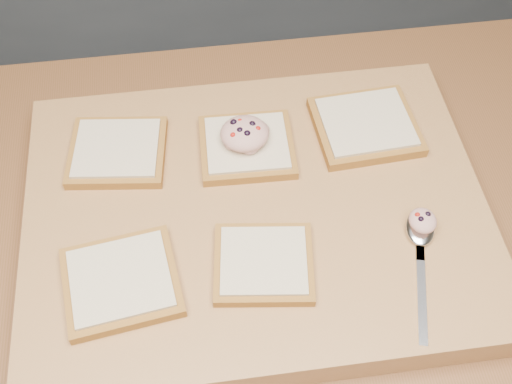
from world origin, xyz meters
TOP-DOWN VIEW (x-y plane):
  - island_counter at (0.00, 0.00)m, footprint 2.00×0.80m
  - cutting_board at (-0.11, 0.06)m, footprint 0.55×0.42m
  - bread_far_left at (-0.27, 0.16)m, footprint 0.13×0.12m
  - bread_far_center at (-0.11, 0.15)m, footprint 0.12×0.11m
  - bread_far_right at (0.05, 0.16)m, footprint 0.14×0.13m
  - bread_near_left at (-0.27, -0.03)m, footprint 0.14×0.13m
  - bread_near_center at (-0.11, -0.02)m, footprint 0.12×0.11m
  - tuna_salad_dollop at (-0.11, 0.15)m, footprint 0.06×0.06m
  - spoon at (0.07, -0.01)m, footprint 0.06×0.17m
  - spoon_salad at (0.07, 0.00)m, footprint 0.03×0.03m

SIDE VIEW (x-z plane):
  - island_counter at x=0.00m, z-range 0.00..0.90m
  - cutting_board at x=-0.11m, z-range 0.90..0.94m
  - spoon at x=0.07m, z-range 0.94..0.95m
  - bread_near_center at x=-0.11m, z-range 0.94..0.96m
  - bread_far_center at x=-0.11m, z-range 0.94..0.96m
  - bread_far_left at x=-0.27m, z-range 0.94..0.96m
  - bread_near_left at x=-0.27m, z-range 0.94..0.96m
  - bread_far_right at x=0.05m, z-range 0.94..0.96m
  - spoon_salad at x=0.07m, z-range 0.95..0.97m
  - tuna_salad_dollop at x=-0.11m, z-range 0.96..0.99m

